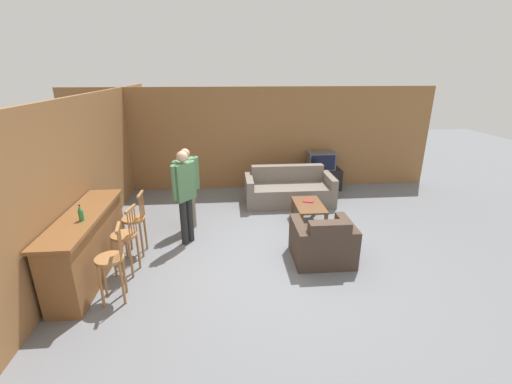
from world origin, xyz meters
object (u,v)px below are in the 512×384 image
object	(u,v)px
bar_chair_near	(112,263)
person_by_counter	(185,192)
person_by_window	(187,185)
bar_chair_far	(135,223)
tv	(321,161)
bottle	(81,213)
coffee_table	(309,207)
armchair_near	(323,243)
bar_chair_mid	(125,240)
tv_unit	(320,179)
book_on_table	(308,201)
couch_far	(289,190)

from	to	relation	value
bar_chair_near	person_by_counter	world-z (taller)	person_by_counter
bar_chair_near	person_by_window	bearing A→B (deg)	70.03
bar_chair_far	tv	distance (m)	5.02
bottle	coffee_table	bearing A→B (deg)	25.35
bottle	armchair_near	bearing A→B (deg)	5.42
bar_chair_mid	bottle	world-z (taller)	bottle
tv_unit	person_by_window	xyz separation A→B (m)	(-3.20, -2.10, 0.64)
book_on_table	couch_far	bearing A→B (deg)	100.98
bar_chair_near	person_by_window	xyz separation A→B (m)	(0.80, 2.20, 0.34)
book_on_table	person_by_window	xyz separation A→B (m)	(-2.43, -0.13, 0.46)
bottle	person_by_counter	world-z (taller)	person_by_counter
armchair_near	bottle	distance (m)	3.69
couch_far	person_by_counter	world-z (taller)	person_by_counter
bar_chair_far	couch_far	bearing A→B (deg)	35.15
coffee_table	book_on_table	xyz separation A→B (m)	(0.02, 0.15, 0.08)
tv	person_by_counter	world-z (taller)	person_by_counter
bar_chair_near	bar_chair_mid	xyz separation A→B (m)	(-0.00, 0.67, 0.00)
tv	bottle	bearing A→B (deg)	-139.21
bar_chair_far	couch_far	distance (m)	3.70
bottle	person_by_window	world-z (taller)	person_by_window
armchair_near	tv	distance (m)	3.65
tv_unit	person_by_window	distance (m)	3.88
bar_chair_mid	couch_far	bearing A→B (deg)	42.07
person_by_window	bottle	bearing A→B (deg)	-125.83
coffee_table	person_by_counter	xyz separation A→B (m)	(-2.38, -0.58, 0.61)
tv_unit	person_by_counter	size ratio (longest dim) A/B	0.63
book_on_table	person_by_counter	world-z (taller)	person_by_counter
coffee_table	person_by_window	size ratio (longest dim) A/B	0.59
bar_chair_far	coffee_table	distance (m)	3.34
bar_chair_mid	person_by_window	size ratio (longest dim) A/B	0.68
armchair_near	person_by_window	distance (m)	2.78
couch_far	coffee_table	distance (m)	1.23
person_by_counter	person_by_window	bearing A→B (deg)	92.20
bar_chair_far	tv	size ratio (longest dim) A/B	1.60
bottle	person_by_counter	bearing A→B (deg)	42.04
book_on_table	bar_chair_near	bearing A→B (deg)	-144.20
bar_chair_far	coffee_table	world-z (taller)	bar_chair_far
bar_chair_far	coffee_table	bearing A→B (deg)	15.85
bar_chair_far	tv	xyz separation A→B (m)	(4.00, 3.02, 0.20)
bar_chair_mid	book_on_table	bearing A→B (deg)	27.15
person_by_window	bar_chair_mid	bearing A→B (deg)	-117.64
bar_chair_mid	tv_unit	distance (m)	5.40
bar_chair_mid	bar_chair_far	size ratio (longest dim) A/B	1.00
bar_chair_near	armchair_near	world-z (taller)	bar_chair_near
bar_chair_near	book_on_table	size ratio (longest dim) A/B	4.24
couch_far	tv	xyz separation A→B (m)	(0.98, 0.90, 0.46)
coffee_table	person_by_counter	world-z (taller)	person_by_counter
bar_chair_near	bottle	size ratio (longest dim) A/B	4.61
tv	bottle	world-z (taller)	bottle
armchair_near	bottle	size ratio (longest dim) A/B	4.04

